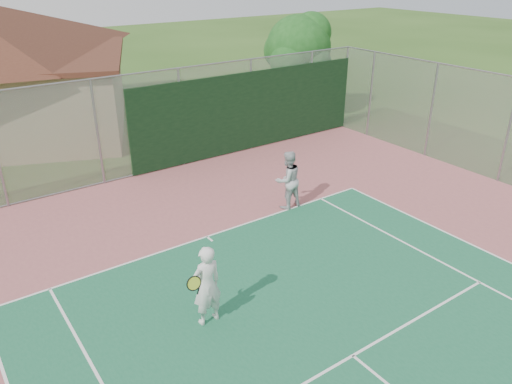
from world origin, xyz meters
The scene contains 5 objects.
back_fence centered at (2.11, 16.98, 1.67)m, with size 20.08×0.11×3.53m.
side_fence_right centered at (10.00, 12.50, 1.75)m, with size 0.08×9.00×3.50m.
tree centered at (9.17, 19.17, 3.16)m, with size 3.44×3.26×4.80m.
player_white_front centered at (-1.73, 8.84, 0.89)m, with size 0.93×0.62×1.77m.
player_grey_back centered at (2.91, 12.06, 0.89)m, with size 0.87×0.68×1.77m.
Camera 1 is at (-5.66, 1.54, 6.79)m, focal length 35.00 mm.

